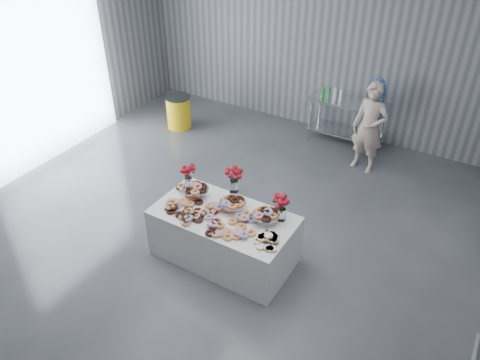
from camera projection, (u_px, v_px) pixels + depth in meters
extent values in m
plane|color=#35373C|center=(202.00, 255.00, 6.63)|extent=(9.00, 9.00, 0.00)
cube|color=slate|center=(332.00, 32.00, 8.72)|extent=(8.00, 0.04, 4.00)
cube|color=white|center=(43.00, 78.00, 8.15)|extent=(0.05, 3.00, 3.00)
cube|color=white|center=(224.00, 236.00, 6.40)|extent=(1.91, 1.02, 0.75)
cube|color=silver|center=(349.00, 102.00, 8.81)|extent=(1.50, 0.60, 0.04)
cube|color=silver|center=(345.00, 132.00, 9.16)|extent=(1.40, 0.55, 0.03)
cylinder|color=silver|center=(310.00, 121.00, 9.15)|extent=(0.04, 0.04, 0.86)
cylinder|color=silver|center=(375.00, 137.00, 8.61)|extent=(0.04, 0.04, 0.86)
cylinder|color=silver|center=(320.00, 111.00, 9.51)|extent=(0.04, 0.04, 0.86)
cylinder|color=silver|center=(383.00, 126.00, 8.97)|extent=(0.04, 0.04, 0.86)
cylinder|color=silver|center=(196.00, 193.00, 6.50)|extent=(0.06, 0.06, 0.12)
cylinder|color=silver|center=(196.00, 189.00, 6.46)|extent=(0.36, 0.36, 0.01)
cylinder|color=silver|center=(233.00, 206.00, 6.24)|extent=(0.06, 0.06, 0.12)
cylinder|color=silver|center=(233.00, 203.00, 6.21)|extent=(0.36, 0.36, 0.01)
cylinder|color=silver|center=(266.00, 219.00, 6.03)|extent=(0.06, 0.06, 0.12)
cylinder|color=silver|center=(266.00, 215.00, 5.99)|extent=(0.36, 0.36, 0.01)
cylinder|color=white|center=(189.00, 183.00, 6.64)|extent=(0.11, 0.11, 0.18)
cylinder|color=#1E5919|center=(188.00, 176.00, 6.56)|extent=(0.04, 0.04, 0.18)
cylinder|color=white|center=(281.00, 214.00, 6.06)|extent=(0.11, 0.11, 0.18)
cylinder|color=#1E5919|center=(282.00, 206.00, 5.98)|extent=(0.04, 0.04, 0.18)
cylinder|color=silver|center=(234.00, 196.00, 6.42)|extent=(0.14, 0.14, 0.15)
cylinder|color=white|center=(234.00, 186.00, 6.33)|extent=(0.11, 0.11, 0.18)
cylinder|color=#1E5919|center=(234.00, 178.00, 6.25)|extent=(0.04, 0.04, 0.18)
cylinder|color=#3A72C7|center=(377.00, 97.00, 8.47)|extent=(0.28, 0.28, 0.40)
sphere|color=#3A72C7|center=(379.00, 83.00, 8.33)|extent=(0.20, 0.20, 0.20)
imported|color=#CC8C93|center=(369.00, 128.00, 8.07)|extent=(0.65, 0.48, 1.64)
cylinder|color=yellow|center=(179.00, 112.00, 9.68)|extent=(0.49, 0.49, 0.66)
cylinder|color=black|center=(177.00, 97.00, 9.49)|extent=(0.53, 0.53, 0.02)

